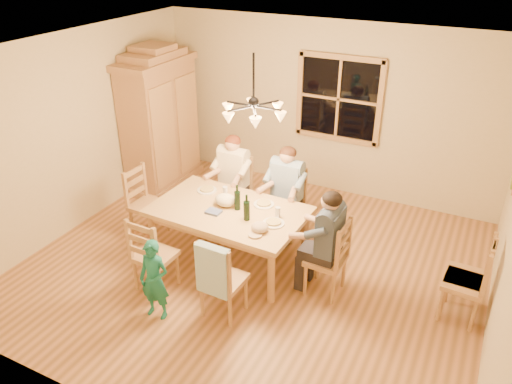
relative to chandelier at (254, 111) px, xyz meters
The scene contains 31 objects.
floor 2.08m from the chandelier, ahead, with size 5.50×5.50×0.00m, color brown.
ceiling 0.62m from the chandelier, ahead, with size 5.50×5.00×0.02m, color white.
wall_back 2.60m from the chandelier, 90.00° to the left, with size 5.50×0.02×2.70m, color #CABC8F.
wall_left 2.84m from the chandelier, behind, with size 0.02×5.00×2.70m, color #CABC8F.
window 2.53m from the chandelier, 85.36° to the left, with size 1.30×0.06×1.30m.
chandelier is the anchor object (origin of this frame).
armoire 3.00m from the chandelier, 148.96° to the left, with size 0.66×1.40×2.30m.
dining_table 1.46m from the chandelier, behind, with size 1.93×1.22×0.76m.
chair_far_left 2.13m from the chandelier, 131.27° to the left, with size 0.46×0.44×0.99m.
chair_far_right 1.97m from the chandelier, 86.13° to the left, with size 0.46×0.44×0.99m.
chair_near_left 2.16m from the chandelier, 133.48° to the right, with size 0.46×0.44×0.99m.
chair_near_right 2.00m from the chandelier, 84.04° to the right, with size 0.46×0.44×0.99m.
chair_end_left 2.43m from the chandelier, behind, with size 0.44×0.46×0.99m.
chair_end_right 2.02m from the chandelier, ahead, with size 0.44×0.46×0.99m.
adult_woman 1.71m from the chandelier, 131.27° to the left, with size 0.41×0.43×0.87m.
adult_plaid_man 1.51m from the chandelier, 86.13° to the left, with size 0.41×0.43×0.87m.
adult_slate_man 1.57m from the chandelier, ahead, with size 0.43×0.41×0.87m.
towel 1.78m from the chandelier, 85.41° to the right, with size 0.38×0.10×0.58m, color #97BBCD.
wine_bottle_a 1.18m from the chandelier, behind, with size 0.08×0.08×0.33m, color black.
wine_bottle_b 1.16m from the chandelier, 100.42° to the right, with size 0.08×0.08×0.33m, color black.
plate_woman 1.58m from the chandelier, 161.70° to the left, with size 0.26×0.26×0.02m, color white.
plate_plaid 1.34m from the chandelier, 89.20° to the left, with size 0.26×0.26×0.02m, color white.
plate_slate 1.35m from the chandelier, 16.45° to the right, with size 0.26×0.26×0.02m, color white.
wine_glass_a 1.38m from the chandelier, 155.07° to the left, with size 0.06×0.06×0.14m, color silver.
wine_glass_b 1.28m from the chandelier, 13.74° to the left, with size 0.06×0.06×0.14m, color silver.
cap 1.32m from the chandelier, 52.93° to the right, with size 0.20×0.20×0.11m, color tan.
napkin 1.39m from the chandelier, 158.31° to the right, with size 0.18×0.14×0.03m, color #536199.
cloth_bundle 1.31m from the chandelier, behind, with size 0.28×0.22×0.15m, color beige.
child 2.13m from the chandelier, 112.99° to the right, with size 0.35×0.23×0.96m, color #187062.
chair_spare_front 3.03m from the chandelier, ahead, with size 0.45×0.47×0.99m.
chair_spare_back 3.04m from the chandelier, ahead, with size 0.43×0.45×0.99m.
Camera 1 is at (2.36, -4.66, 3.83)m, focal length 35.00 mm.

